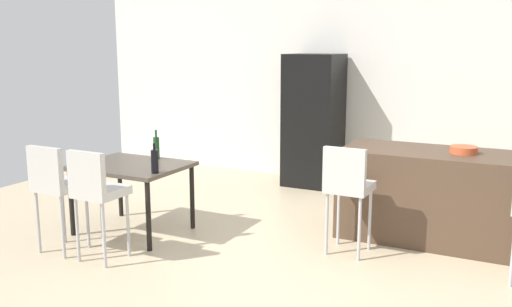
# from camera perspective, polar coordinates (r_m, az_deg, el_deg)

# --- Properties ---
(ground_plane) EXTENTS (10.00, 10.00, 0.00)m
(ground_plane) POSITION_cam_1_polar(r_m,az_deg,el_deg) (5.25, 7.12, -11.11)
(ground_plane) COLOR #C6B28E
(back_wall) EXTENTS (10.00, 0.12, 2.90)m
(back_wall) POSITION_cam_1_polar(r_m,az_deg,el_deg) (7.95, 15.25, 6.93)
(back_wall) COLOR silver
(back_wall) RESTS_ON ground_plane
(kitchen_island) EXTENTS (1.91, 0.85, 0.92)m
(kitchen_island) POSITION_cam_1_polar(r_m,az_deg,el_deg) (5.97, 18.00, -4.16)
(kitchen_island) COLOR #4C3828
(kitchen_island) RESTS_ON ground_plane
(bar_chair_left) EXTENTS (0.41, 0.41, 1.05)m
(bar_chair_left) POSITION_cam_1_polar(r_m,az_deg,el_deg) (5.30, 9.31, -3.00)
(bar_chair_left) COLOR beige
(bar_chair_left) RESTS_ON ground_plane
(dining_table) EXTENTS (1.11, 0.88, 0.74)m
(dining_table) POSITION_cam_1_polar(r_m,az_deg,el_deg) (6.02, -12.54, -1.76)
(dining_table) COLOR #4C4238
(dining_table) RESTS_ON ground_plane
(dining_chair_near) EXTENTS (0.40, 0.40, 1.05)m
(dining_chair_near) POSITION_cam_1_polar(r_m,az_deg,el_deg) (5.61, -19.75, -2.73)
(dining_chair_near) COLOR beige
(dining_chair_near) RESTS_ON ground_plane
(dining_chair_far) EXTENTS (0.41, 0.41, 1.05)m
(dining_chair_far) POSITION_cam_1_polar(r_m,az_deg,el_deg) (5.26, -15.98, -3.39)
(dining_chair_far) COLOR beige
(dining_chair_far) RESTS_ON ground_plane
(wine_bottle_corner) EXTENTS (0.07, 0.07, 0.32)m
(wine_bottle_corner) POSITION_cam_1_polar(r_m,az_deg,el_deg) (6.18, -10.10, 0.60)
(wine_bottle_corner) COLOR #194723
(wine_bottle_corner) RESTS_ON dining_table
(wine_bottle_inner) EXTENTS (0.07, 0.07, 0.30)m
(wine_bottle_inner) POSITION_cam_1_polar(r_m,az_deg,el_deg) (5.51, -10.27, -0.76)
(wine_bottle_inner) COLOR black
(wine_bottle_inner) RESTS_ON dining_table
(wine_glass_left) EXTENTS (0.07, 0.07, 0.17)m
(wine_glass_left) POSITION_cam_1_polar(r_m,az_deg,el_deg) (6.03, -18.27, -0.10)
(wine_glass_left) COLOR silver
(wine_glass_left) RESTS_ON dining_table
(refrigerator) EXTENTS (0.72, 0.68, 1.84)m
(refrigerator) POSITION_cam_1_polar(r_m,az_deg,el_deg) (7.91, 5.88, 3.38)
(refrigerator) COLOR black
(refrigerator) RESTS_ON ground_plane
(fruit_bowl) EXTENTS (0.26, 0.26, 0.07)m
(fruit_bowl) POSITION_cam_1_polar(r_m,az_deg,el_deg) (5.85, 20.39, 0.35)
(fruit_bowl) COLOR #C6512D
(fruit_bowl) RESTS_ON kitchen_island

